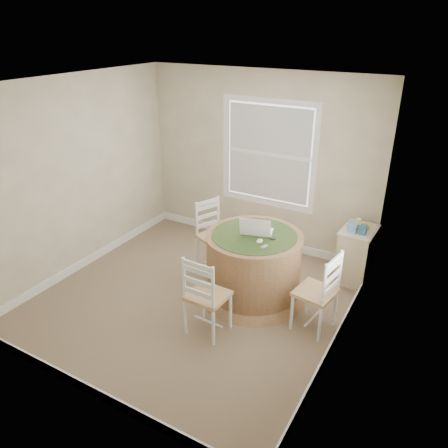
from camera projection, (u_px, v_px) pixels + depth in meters
The scene contains 14 objects.
room at pixel (211, 201), 5.00m from camera, with size 3.64×3.64×2.64m.
round_table at pixel (253, 263), 5.38m from camera, with size 1.36×1.36×0.85m.
chair_left at pixel (215, 236), 6.01m from camera, with size 0.42×0.40×0.95m, color white, non-canonical shape.
chair_near at pixel (208, 295), 4.73m from camera, with size 0.42×0.40×0.95m, color white, non-canonical shape.
chair_right at pixel (315, 292), 4.78m from camera, with size 0.42×0.40×0.95m, color white, non-canonical shape.
laptop at pixel (256, 231), 5.25m from camera, with size 0.44×0.41×0.26m.
mouse at pixel (260, 241), 5.06m from camera, with size 0.07×0.11×0.04m, color white.
phone at pixel (264, 247), 4.95m from camera, with size 0.04×0.09×0.02m, color #B7BABF.
keys at pixel (273, 239), 5.12m from camera, with size 0.06×0.05×0.03m, color black.
corner_chest at pixel (356, 254), 5.76m from camera, with size 0.43×0.57×0.74m.
tissue_box at pixel (353, 228), 5.52m from camera, with size 0.12×0.12×0.10m, color #6198DE.
box_yellow at pixel (363, 226), 5.61m from camera, with size 0.15×0.10×0.06m, color #B6C244.
box_blue at pixel (363, 230), 5.45m from camera, with size 0.08×0.08×0.12m, color #2E5E8C.
cup_cream at pixel (358, 222), 5.69m from camera, with size 0.07×0.07×0.09m, color beige.
Camera 1 is at (2.60, -3.80, 3.18)m, focal length 35.00 mm.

